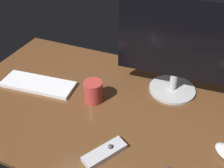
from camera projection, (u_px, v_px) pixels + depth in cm
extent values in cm
cube|color=brown|center=(109.00, 107.00, 115.20)|extent=(140.00, 84.00, 2.00)
cylinder|color=#B7B7B7|center=(172.00, 89.00, 122.74)|extent=(21.84, 21.84, 1.29)
cylinder|color=#B7B7B7|center=(173.00, 82.00, 120.00)|extent=(3.55, 3.55, 7.76)
cube|color=black|center=(181.00, 40.00, 106.93)|extent=(54.13, 5.34, 35.36)
cube|color=white|center=(39.00, 84.00, 125.89)|extent=(37.07, 15.94, 1.75)
cube|color=#B7B7BC|center=(105.00, 153.00, 92.67)|extent=(13.43, 17.22, 2.14)
sphere|color=#3F3F44|center=(110.00, 147.00, 93.06)|extent=(1.88, 1.88, 1.88)
cylinder|color=#B23833|center=(93.00, 91.00, 114.47)|extent=(8.50, 8.50, 9.99)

